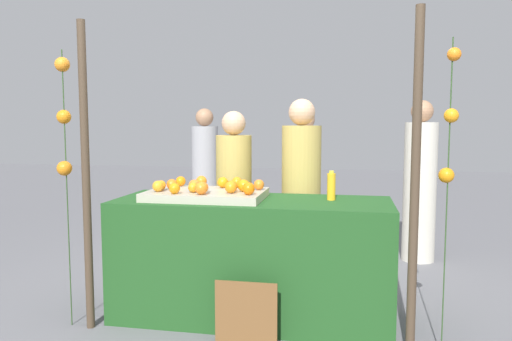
{
  "coord_description": "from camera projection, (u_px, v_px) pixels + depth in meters",
  "views": [
    {
      "loc": [
        0.68,
        -3.45,
        1.43
      ],
      "look_at": [
        0.0,
        0.15,
        1.08
      ],
      "focal_mm": 34.09,
      "sensor_mm": 36.0,
      "label": 1
    }
  ],
  "objects": [
    {
      "name": "crowd_person_2",
      "position": [
        420.0,
        187.0,
        5.06
      ],
      "size": [
        0.34,
        0.34,
        1.68
      ],
      "color": "beige",
      "rests_on": "ground_plane"
    },
    {
      "name": "orange_0",
      "position": [
        194.0,
        185.0,
        3.56
      ],
      "size": [
        0.09,
        0.09,
        0.09
      ],
      "primitive_type": "sphere",
      "color": "orange",
      "rests_on": "orange_tray"
    },
    {
      "name": "orange_14",
      "position": [
        232.0,
        186.0,
        3.57
      ],
      "size": [
        0.08,
        0.08,
        0.08
      ],
      "primitive_type": "sphere",
      "color": "orange",
      "rests_on": "orange_tray"
    },
    {
      "name": "crowd_person_1",
      "position": [
        205.0,
        178.0,
        6.05
      ],
      "size": [
        0.33,
        0.33,
        1.62
      ],
      "color": "#99999E",
      "rests_on": "ground_plane"
    },
    {
      "name": "orange_5",
      "position": [
        181.0,
        181.0,
        3.84
      ],
      "size": [
        0.08,
        0.08,
        0.08
      ],
      "primitive_type": "sphere",
      "color": "orange",
      "rests_on": "orange_tray"
    },
    {
      "name": "orange_13",
      "position": [
        175.0,
        188.0,
        3.42
      ],
      "size": [
        0.08,
        0.08,
        0.08
      ],
      "primitive_type": "sphere",
      "color": "orange",
      "rests_on": "orange_tray"
    },
    {
      "name": "juice_bottle",
      "position": [
        331.0,
        186.0,
        3.52
      ],
      "size": [
        0.06,
        0.06,
        0.21
      ],
      "color": "gold",
      "rests_on": "stall_counter"
    },
    {
      "name": "orange_tray",
      "position": [
        206.0,
        195.0,
        3.6
      ],
      "size": [
        0.86,
        0.55,
        0.06
      ],
      "primitive_type": "cube",
      "color": "#B2AD99",
      "rests_on": "stall_counter"
    },
    {
      "name": "orange_11",
      "position": [
        193.0,
        188.0,
        3.48
      ],
      "size": [
        0.07,
        0.07,
        0.07
      ],
      "primitive_type": "sphere",
      "color": "orange",
      "rests_on": "orange_tray"
    },
    {
      "name": "orange_4",
      "position": [
        172.0,
        184.0,
        3.64
      ],
      "size": [
        0.08,
        0.08,
        0.08
      ],
      "primitive_type": "sphere",
      "color": "orange",
      "rests_on": "orange_tray"
    },
    {
      "name": "stall_counter",
      "position": [
        252.0,
        259.0,
        3.59
      ],
      "size": [
        2.01,
        0.74,
        0.88
      ],
      "primitive_type": "cube",
      "color": "#1E4C1E",
      "rests_on": "ground_plane"
    },
    {
      "name": "canopy_post_left",
      "position": [
        86.0,
        178.0,
        3.34
      ],
      "size": [
        0.06,
        0.06,
        2.13
      ],
      "primitive_type": "cylinder",
      "color": "#473828",
      "rests_on": "ground_plane"
    },
    {
      "name": "orange_8",
      "position": [
        201.0,
        188.0,
        3.38
      ],
      "size": [
        0.09,
        0.09,
        0.09
      ],
      "primitive_type": "sphere",
      "color": "orange",
      "rests_on": "orange_tray"
    },
    {
      "name": "orange_1",
      "position": [
        249.0,
        189.0,
        3.37
      ],
      "size": [
        0.09,
        0.09,
        0.09
      ],
      "primitive_type": "sphere",
      "color": "orange",
      "rests_on": "orange_tray"
    },
    {
      "name": "vendor_right",
      "position": [
        301.0,
        203.0,
        4.1
      ],
      "size": [
        0.33,
        0.33,
        1.64
      ],
      "color": "tan",
      "rests_on": "ground_plane"
    },
    {
      "name": "orange_7",
      "position": [
        158.0,
        186.0,
        3.53
      ],
      "size": [
        0.08,
        0.08,
        0.08
      ],
      "primitive_type": "sphere",
      "color": "orange",
      "rests_on": "orange_tray"
    },
    {
      "name": "orange_2",
      "position": [
        161.0,
        185.0,
        3.61
      ],
      "size": [
        0.07,
        0.07,
        0.07
      ],
      "primitive_type": "sphere",
      "color": "orange",
      "rests_on": "orange_tray"
    },
    {
      "name": "orange_3",
      "position": [
        203.0,
        187.0,
        3.47
      ],
      "size": [
        0.08,
        0.08,
        0.08
      ],
      "primitive_type": "sphere",
      "color": "orange",
      "rests_on": "orange_tray"
    },
    {
      "name": "orange_15",
      "position": [
        244.0,
        186.0,
        3.53
      ],
      "size": [
        0.09,
        0.09,
        0.09
      ],
      "primitive_type": "sphere",
      "color": "orange",
      "rests_on": "orange_tray"
    },
    {
      "name": "ground_plane",
      "position": [
        252.0,
        316.0,
        3.63
      ],
      "size": [
        24.0,
        24.0,
        0.0
      ],
      "primitive_type": "plane",
      "color": "slate"
    },
    {
      "name": "garland_strand_left",
      "position": [
        64.0,
        121.0,
        3.34
      ],
      "size": [
        0.11,
        0.12,
        1.94
      ],
      "color": "#2D4C23",
      "rests_on": "ground_plane"
    },
    {
      "name": "canopy_post_right",
      "position": [
        415.0,
        185.0,
        2.93
      ],
      "size": [
        0.06,
        0.06,
        2.13
      ],
      "primitive_type": "cylinder",
      "color": "#473828",
      "rests_on": "ground_plane"
    },
    {
      "name": "chalkboard_sign",
      "position": [
        246.0,
        315.0,
        3.12
      ],
      "size": [
        0.41,
        0.03,
        0.44
      ],
      "color": "brown",
      "rests_on": "ground_plane"
    },
    {
      "name": "garland_strand_right",
      "position": [
        450.0,
        129.0,
        2.87
      ],
      "size": [
        0.1,
        0.1,
        1.94
      ],
      "color": "#2D4C23",
      "rests_on": "ground_plane"
    },
    {
      "name": "crowd_person_0",
      "position": [
        304.0,
        187.0,
        5.32
      ],
      "size": [
        0.32,
        0.32,
        1.59
      ],
      "color": "beige",
      "rests_on": "ground_plane"
    },
    {
      "name": "orange_10",
      "position": [
        237.0,
        182.0,
        3.77
      ],
      "size": [
        0.08,
        0.08,
        0.08
      ],
      "primitive_type": "sphere",
      "color": "orange",
      "rests_on": "orange_tray"
    },
    {
      "name": "orange_6",
      "position": [
        231.0,
        187.0,
        3.45
      ],
      "size": [
        0.09,
        0.09,
        0.09
      ],
      "primitive_type": "sphere",
      "color": "orange",
      "rests_on": "orange_tray"
    },
    {
      "name": "orange_9",
      "position": [
        223.0,
        182.0,
        3.74
      ],
      "size": [
        0.08,
        0.08,
        0.08
      ],
      "primitive_type": "sphere",
      "color": "orange",
      "rests_on": "orange_tray"
    },
    {
      "name": "orange_12",
      "position": [
        201.0,
        181.0,
        3.83
      ],
      "size": [
        0.09,
        0.09,
        0.09
      ],
      "primitive_type": "sphere",
      "color": "orange",
      "rests_on": "orange_tray"
    },
    {
      "name": "orange_16",
      "position": [
        259.0,
        185.0,
        3.63
      ],
      "size": [
        0.08,
        0.08,
        0.08
      ],
      "primitive_type": "sphere",
      "color": "orange",
      "rests_on": "orange_tray"
    },
    {
      "name": "vendor_left",
      "position": [
        234.0,
        206.0,
        4.25
      ],
      "size": [
        0.31,
        0.31,
        1.54
      ],
      "color": "tan",
      "rests_on": "ground_plane"
    }
  ]
}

